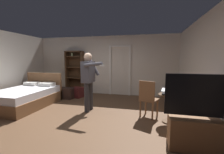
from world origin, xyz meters
TOP-DOWN VIEW (x-y plane):
  - ground_plane at (0.00, 0.00)m, footprint 6.78×6.78m
  - wall_back at (0.00, 2.79)m, footprint 6.40×0.12m
  - wall_right at (3.14, 0.00)m, footprint 0.12×5.70m
  - doorway_frame at (0.72, 2.71)m, footprint 0.93×0.08m
  - bed at (-2.03, 0.47)m, footprint 1.46×2.06m
  - bookshelf at (-1.32, 2.56)m, footprint 0.82×0.32m
  - tv_flatscreen at (2.78, -0.87)m, footprint 1.22×0.40m
  - side_table at (2.43, 0.18)m, footprint 0.56×0.56m
  - laptop at (2.39, 0.14)m, footprint 0.39×0.40m
  - bottle_on_table at (2.57, 0.10)m, footprint 0.06×0.06m
  - wooden_chair at (1.91, 0.37)m, footprint 0.55×0.55m
  - person_blue_shirt at (0.19, 0.51)m, footprint 0.72×0.62m
  - suitcase_dark at (-0.90, 1.87)m, footprint 0.53×0.46m
  - suitcase_small at (-1.24, 1.62)m, footprint 0.62×0.40m

SIDE VIEW (x-z plane):
  - ground_plane at x=0.00m, z-range 0.00..0.00m
  - suitcase_dark at x=-0.90m, z-range 0.00..0.41m
  - suitcase_small at x=-1.24m, z-range 0.00..0.42m
  - bed at x=-2.03m, z-range -0.21..0.81m
  - tv_flatscreen at x=2.78m, z-range -0.26..1.05m
  - side_table at x=2.43m, z-range 0.11..0.81m
  - wooden_chair at x=1.91m, z-range 0.05..1.04m
  - laptop at x=2.39m, z-range 0.67..0.83m
  - bottle_on_table at x=2.57m, z-range 0.68..0.92m
  - person_blue_shirt at x=0.19m, z-range 0.15..1.87m
  - bookshelf at x=-1.32m, z-range 0.07..1.98m
  - doorway_frame at x=0.72m, z-range 0.16..2.29m
  - wall_back at x=0.00m, z-range 0.00..2.55m
  - wall_right at x=3.14m, z-range 0.00..2.55m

